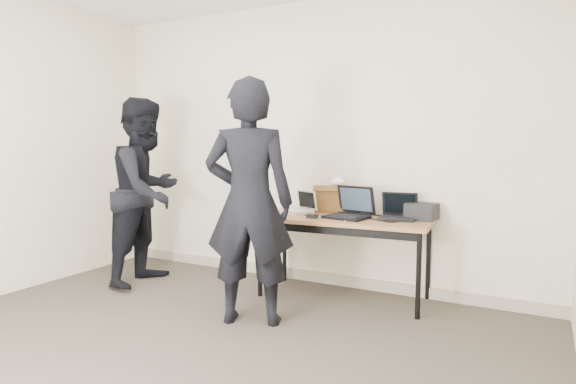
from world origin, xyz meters
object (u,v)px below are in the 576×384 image
Objects in this scene: laptop_right at (398,213)px; person_typist at (249,203)px; laptop_center at (350,211)px; person_observer at (147,191)px; equipment_box at (422,211)px; leather_satchel at (334,199)px; desk at (343,224)px; laptop_beige at (299,209)px.

person_typist is (-0.86, -0.99, 0.15)m from laptop_right.
person_typist is at bearing -108.79° from laptop_center.
equipment_box is at bearing -82.56° from person_observer.
desk is at bearing -58.57° from leather_satchel.
leather_satchel reaches higher than laptop_right.
person_observer is at bearing -137.34° from laptop_beige.
laptop_beige is at bearing -78.65° from person_observer.
laptop_beige is 1.50m from person_observer.
person_observer reaches higher than laptop_right.
leather_satchel is at bearing -124.58° from person_typist.
laptop_beige is 0.89m from laptop_right.
person_observer is at bearing -170.81° from desk.
desk is 0.86× the size of person_observer.
equipment_box reaches higher than desk.
person_typist is (-0.48, -0.87, 0.14)m from laptop_center.
laptop_beige is 1.40× the size of equipment_box.
desk is 3.84× the size of laptop_center.
desk is 0.84× the size of person_typist.
equipment_box is at bearing -157.05° from person_typist.
laptop_center is 0.22× the size of person_observer.
laptop_right is 1.38× the size of equipment_box.
person_typist reaches higher than laptop_center.
laptop_center is at bearing -162.64° from equipment_box.
person_typist is 1.03× the size of person_observer.
laptop_right is 0.19× the size of person_observer.
leather_satchel is (0.26, 0.20, 0.09)m from laptop_beige.
laptop_center is 0.60m from equipment_box.
laptop_right is 1.32m from person_typist.
equipment_box is (0.63, 0.19, 0.13)m from desk.
desk is 4.07× the size of leather_satchel.
laptop_beige is at bearing -179.76° from laptop_right.
laptop_beige reaches higher than equipment_box.
leather_satchel is 0.21× the size of person_typist.
laptop_right is (0.39, 0.12, -0.01)m from laptop_center.
laptop_right is at bearing -161.64° from equipment_box.
equipment_box is (1.07, 0.16, 0.03)m from laptop_beige.
desk is 1.93m from person_observer.
laptop_center is 0.22× the size of person_typist.
person_observer is at bearing -38.70° from person_typist.
leather_satchel is 1.57× the size of equipment_box.
laptop_right reaches higher than desk.
laptop_beige is 0.34m from leather_satchel.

